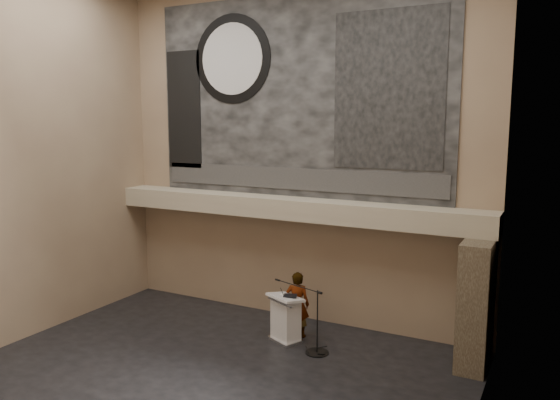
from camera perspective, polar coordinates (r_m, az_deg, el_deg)
The scene contains 20 objects.
floor at distance 11.60m, azimuth -7.78°, elevation -17.98°, with size 10.00×10.00×0.00m, color black.
wall_back at distance 13.86m, azimuth 1.55°, elevation 4.73°, with size 10.00×0.02×8.50m, color #846B54.
wall_front at distance 7.59m, azimuth -26.26°, elevation 0.77°, with size 10.00×0.02×8.50m, color #846B54.
wall_left at distance 13.96m, azimuth -25.13°, elevation 3.96°, with size 0.02×8.00×8.50m, color #846B54.
wall_right at distance 8.52m, azimuth 20.12°, elevation 1.88°, with size 0.02×8.00×8.50m, color #846B54.
soffit at distance 13.65m, azimuth 0.78°, elevation -0.82°, with size 10.00×0.80×0.50m, color tan.
sprinkler_left at distance 14.44m, azimuth -4.97°, elevation -1.46°, with size 0.04×0.04×0.06m, color #B2893D.
sprinkler_right at distance 12.91m, azimuth 8.22°, elevation -2.70°, with size 0.04×0.04×0.06m, color #B2893D.
banner at distance 13.81m, azimuth 1.52°, elevation 10.74°, with size 8.00×0.05×5.00m, color black.
banner_text_strip at distance 13.85m, azimuth 1.41°, elevation 2.24°, with size 7.76×0.02×0.55m, color #303030.
banner_clock_rim at distance 14.74m, azimuth -5.03°, elevation 14.46°, with size 2.30×2.30×0.02m, color black.
banner_clock_face at distance 14.72m, azimuth -5.08°, elevation 14.47°, with size 1.84×1.84×0.02m, color silver.
banner_building_print at distance 12.90m, azimuth 11.23°, elevation 11.19°, with size 2.60×0.02×3.60m, color black.
banner_brick_print at distance 15.58m, azimuth -9.99°, elevation 9.25°, with size 1.10×0.02×3.20m, color black.
stone_pier at distance 12.25m, azimuth 19.83°, elevation -10.13°, with size 0.60×1.40×2.70m, color #413628.
lectern at distance 12.97m, azimuth 0.61°, elevation -12.30°, with size 0.96×0.85×1.14m.
binder at distance 12.75m, azimuth 1.06°, elevation -9.98°, with size 0.30×0.24×0.04m, color black.
papers at distance 12.83m, azimuth 0.27°, elevation -9.93°, with size 0.23×0.31×0.01m, color silver.
speaker_person at distance 13.19m, azimuth 1.82°, elevation -10.84°, with size 0.58×0.38×1.59m, color silver.
mic_stand at distance 12.56m, azimuth 3.72°, elevation -14.67°, with size 1.53×0.68×1.45m.
Camera 1 is at (6.12, -8.40, 5.15)m, focal length 35.00 mm.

